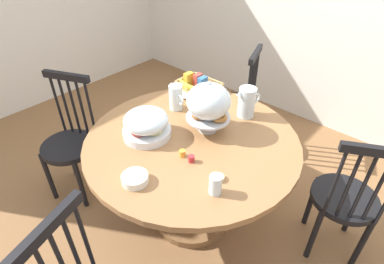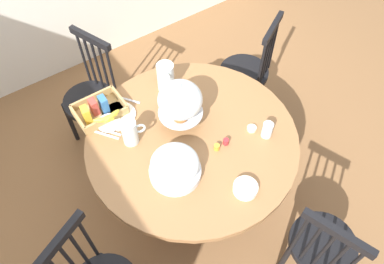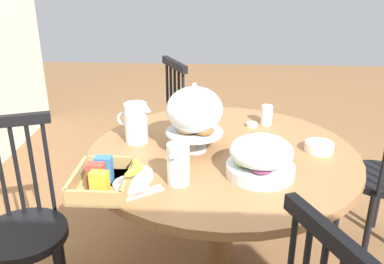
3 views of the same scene
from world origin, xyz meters
name	(u,v)px [view 1 (image 1 of 3)]	position (x,y,z in m)	size (l,w,h in m)	color
ground_plane	(189,209)	(0.00, 0.00, 0.00)	(10.00, 10.00, 0.00)	brown
dining_table	(192,161)	(0.07, -0.04, 0.55)	(1.33, 1.33, 0.74)	olive
windsor_chair_by_cabinet	(345,201)	(0.92, 0.40, 0.45)	(0.45, 0.45, 0.97)	black
windsor_chair_facing_door	(234,105)	(-0.24, 0.88, 0.45)	(0.43, 0.43, 0.97)	black
windsor_chair_far_side	(71,144)	(-0.82, -0.42, 0.45)	(0.44, 0.44, 0.97)	black
pastry_stand_with_dome	(209,103)	(0.08, 0.10, 0.94)	(0.28, 0.28, 0.34)	silver
fruit_platter_covered	(146,124)	(-0.16, -0.20, 0.83)	(0.30, 0.30, 0.18)	silver
orange_juice_pitcher	(247,103)	(0.16, 0.41, 0.83)	(0.12, 0.19, 0.21)	silver
milk_pitcher	(176,98)	(-0.25, 0.15, 0.82)	(0.18, 0.10, 0.18)	silver
cereal_basket	(197,86)	(-0.32, 0.45, 0.78)	(0.32, 0.30, 0.12)	tan
china_plate_large	(200,97)	(-0.22, 0.38, 0.75)	(0.22, 0.22, 0.01)	white
china_plate_small	(189,94)	(-0.31, 0.35, 0.76)	(0.15, 0.15, 0.01)	white
cereal_bowl	(135,179)	(0.10, -0.51, 0.76)	(0.14, 0.14, 0.04)	white
drinking_glass	(215,185)	(0.45, -0.29, 0.80)	(0.06, 0.06, 0.11)	silver
butter_dish	(219,178)	(0.41, -0.20, 0.75)	(0.06, 0.06, 0.02)	beige
jam_jar_strawberry	(191,159)	(0.21, -0.20, 0.76)	(0.04, 0.04, 0.04)	#B7282D
jam_jar_apricot	(182,153)	(0.14, -0.20, 0.76)	(0.04, 0.04, 0.04)	orange
table_knife	(182,97)	(-0.34, 0.30, 0.74)	(0.17, 0.01, 0.01)	silver
dinner_fork	(178,96)	(-0.36, 0.28, 0.74)	(0.17, 0.01, 0.01)	silver
soup_spoon	(219,99)	(-0.11, 0.46, 0.74)	(0.17, 0.01, 0.01)	silver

